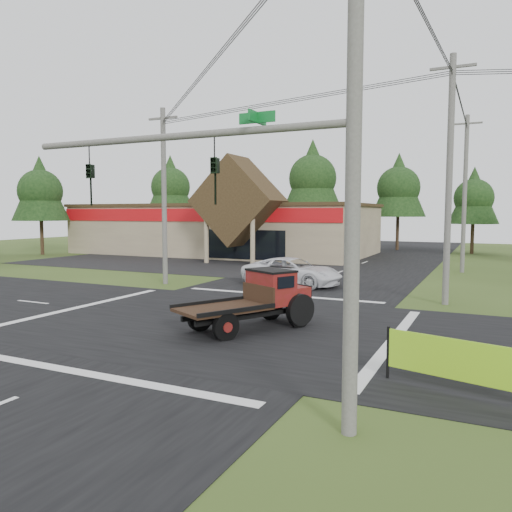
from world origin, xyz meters
The scene contains 19 objects.
ground centered at (0.00, 0.00, 0.00)m, with size 120.00×120.00×0.00m, color #314217.
road_ns centered at (0.00, 0.00, 0.01)m, with size 12.00×120.00×0.02m, color black.
road_ew centered at (0.00, 0.00, 0.01)m, with size 120.00×12.00×0.02m, color black.
parking_apron centered at (-14.00, 19.00, 0.01)m, with size 28.00×14.00×0.02m, color black.
cvs_building centered at (-15.70, 29.57, 2.78)m, with size 30.40×18.20×9.19m.
traffic_signal_mast centered at (5.82, -7.50, 4.43)m, with size 8.12×0.24×7.00m.
utility_pole_nr centered at (7.50, -7.50, 5.64)m, with size 2.00×0.30×11.00m.
utility_pole_nw centered at (-8.00, 8.00, 5.39)m, with size 2.00×0.30×10.50m.
utility_pole_ne centered at (8.00, 8.00, 5.89)m, with size 2.00×0.30×11.50m.
utility_pole_n centered at (8.00, 22.00, 5.74)m, with size 2.00×0.30×11.20m.
tree_row_a centered at (-30.00, 40.00, 8.05)m, with size 6.72×6.72×12.12m.
tree_row_b centered at (-20.00, 42.00, 6.70)m, with size 5.60×5.60×10.10m.
tree_row_c centered at (-10.00, 41.00, 8.72)m, with size 7.28×7.28×13.13m.
tree_row_d centered at (0.00, 42.00, 7.38)m, with size 6.16×6.16×11.11m.
tree_row_e centered at (8.00, 40.00, 6.03)m, with size 5.04×5.04×9.09m.
tree_side_w centered at (-32.00, 20.00, 6.70)m, with size 5.60×5.60×10.10m.
antique_flatbed_truck centered at (1.86, -0.54, 1.11)m, with size 2.03×5.30×2.22m, color #55180C, non-canonical shape.
roadside_banner centered at (9.49, -4.38, 0.70)m, with size 4.07×0.12×1.39m, color #89CA1B, non-canonical shape.
white_pickup centered at (-0.77, 10.66, 0.83)m, with size 2.75×5.95×1.65m, color white.
Camera 1 is at (9.91, -16.82, 4.33)m, focal length 35.00 mm.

